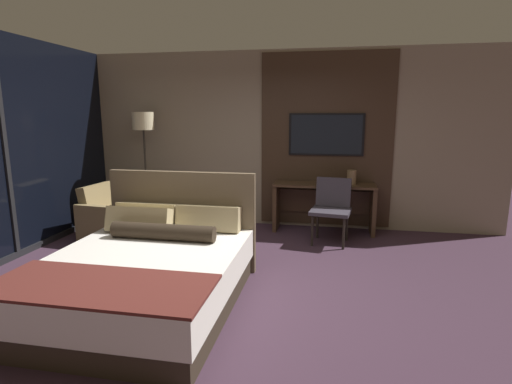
# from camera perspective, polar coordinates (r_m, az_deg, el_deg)

# --- Properties ---
(ground_plane) EXTENTS (16.00, 16.00, 0.00)m
(ground_plane) POSITION_cam_1_polar(r_m,az_deg,el_deg) (4.35, -2.98, -13.61)
(ground_plane) COLOR #3D2838
(wall_back_tv_panel) EXTENTS (7.20, 0.09, 2.80)m
(wall_back_tv_panel) POSITION_cam_1_polar(r_m,az_deg,el_deg) (6.50, 3.22, 7.42)
(wall_back_tv_panel) COLOR gray
(wall_back_tv_panel) RESTS_ON ground_plane
(wall_left_window) EXTENTS (0.06, 6.00, 2.80)m
(wall_left_window) POSITION_cam_1_polar(r_m,az_deg,el_deg) (5.81, -32.27, 4.53)
(wall_left_window) COLOR black
(wall_left_window) RESTS_ON ground_plane
(bed) EXTENTS (1.76, 2.15, 1.16)m
(bed) POSITION_cam_1_polar(r_m,az_deg,el_deg) (4.07, -15.32, -10.98)
(bed) COLOR #33281E
(bed) RESTS_ON ground_plane
(desk) EXTENTS (1.55, 0.47, 0.76)m
(desk) POSITION_cam_1_polar(r_m,az_deg,el_deg) (6.31, 9.66, -1.06)
(desk) COLOR #422D1E
(desk) RESTS_ON ground_plane
(tv) EXTENTS (1.16, 0.04, 0.65)m
(tv) POSITION_cam_1_polar(r_m,az_deg,el_deg) (6.37, 9.99, 8.09)
(tv) COLOR black
(desk_chair) EXTENTS (0.60, 0.60, 0.92)m
(desk_chair) POSITION_cam_1_polar(r_m,az_deg,el_deg) (5.79, 10.78, -1.71)
(desk_chair) COLOR #38333D
(desk_chair) RESTS_ON ground_plane
(armchair_by_window) EXTENTS (0.92, 0.93, 0.80)m
(armchair_by_window) POSITION_cam_1_polar(r_m,az_deg,el_deg) (6.26, -19.26, -3.81)
(armchair_by_window) COLOR olive
(armchair_by_window) RESTS_ON ground_plane
(floor_lamp) EXTENTS (0.34, 0.34, 1.84)m
(floor_lamp) POSITION_cam_1_polar(r_m,az_deg,el_deg) (6.70, -15.77, 8.46)
(floor_lamp) COLOR #282623
(floor_lamp) RESTS_ON ground_plane
(vase_tall) EXTENTS (0.14, 0.14, 0.22)m
(vase_tall) POSITION_cam_1_polar(r_m,az_deg,el_deg) (6.23, 13.49, 2.06)
(vase_tall) COLOR #846647
(vase_tall) RESTS_ON desk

